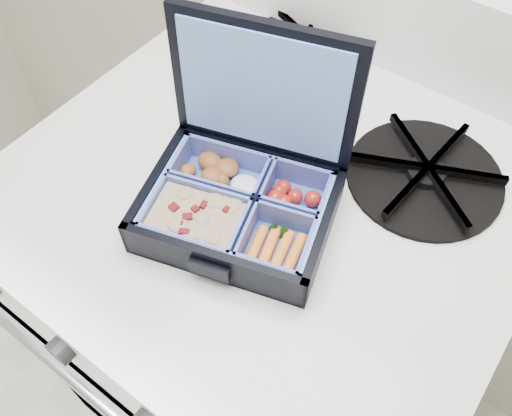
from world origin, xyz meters
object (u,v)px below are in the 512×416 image
Objects in this scene: bento_box at (238,209)px; burner_grate at (426,171)px; fork at (326,166)px; stove at (273,325)px.

burner_grate is (0.14, 0.18, -0.01)m from bento_box.
fork is (0.04, 0.13, -0.02)m from bento_box.
bento_box is at bearing -88.39° from stove.
bento_box is at bearing -61.71° from fork.
burner_grate reaches higher than fork.
stove is 0.49m from bento_box.
stove is 0.47m from fork.
bento_box is (0.00, -0.09, 0.48)m from stove.
bento_box is 0.14m from fork.
bento_box reaches higher than fork.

